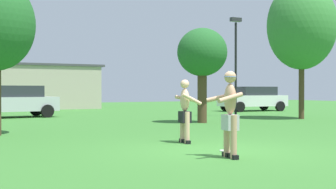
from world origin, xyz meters
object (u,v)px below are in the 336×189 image
player_with_cap (230,110)px  car_white_mid_lot (253,98)px  car_silver_far_end (13,101)px  frisbee (225,151)px  player_in_black (185,110)px  tree_left_field (302,26)px  lamp_post (236,55)px  tree_right_field (202,54)px

player_with_cap → car_white_mid_lot: (13.63, 16.47, -0.15)m
car_silver_far_end → car_white_mid_lot: bearing=0.7°
player_with_cap → frisbee: player_with_cap is taller
player_with_cap → player_in_black: bearing=78.8°
player_with_cap → tree_left_field: 13.96m
car_white_mid_lot → player_in_black: bearing=-133.6°
car_white_mid_lot → tree_left_field: tree_left_field is taller
player_with_cap → car_silver_far_end: player_with_cap is taller
tree_left_field → car_silver_far_end: bearing=147.4°
player_with_cap → car_white_mid_lot: bearing=50.4°
car_white_mid_lot → car_silver_far_end: (-15.08, -0.18, 0.00)m
player_with_cap → player_in_black: player_with_cap is taller
car_white_mid_lot → tree_left_field: size_ratio=0.69×
lamp_post → tree_left_field: (1.51, -3.12, 1.22)m
player_in_black → car_white_mid_lot: (13.09, 13.75, -0.03)m
lamp_post → tree_right_field: (-3.99, -3.10, -0.30)m
player_in_black → car_white_mid_lot: 18.98m
car_white_mid_lot → tree_left_field: bearing=-112.9°
lamp_post → player_in_black: bearing=-132.3°
player_with_cap → player_in_black: (0.54, 2.72, -0.11)m
lamp_post → tree_right_field: bearing=-142.1°
player_with_cap → frisbee: 1.39m
player_in_black → tree_right_field: size_ratio=0.41×
lamp_post → tree_right_field: 5.06m
car_silver_far_end → tree_right_field: 10.04m
player_with_cap → car_silver_far_end: size_ratio=0.40×
car_white_mid_lot → tree_right_field: 11.86m
player_with_cap → frisbee: size_ratio=7.25×
car_silver_far_end → lamp_post: bearing=-23.3°
lamp_post → tree_right_field: size_ratio=1.29×
player_with_cap → lamp_post: bearing=53.3°
car_white_mid_lot → car_silver_far_end: size_ratio=1.00×
frisbee → tree_right_field: 9.43m
tree_right_field → tree_left_field: bearing=-0.2°
car_white_mid_lot → lamp_post: bearing=-136.0°
player_in_black → tree_right_field: tree_right_field is taller
player_with_cap → player_in_black: size_ratio=1.08×
tree_right_field → lamp_post: bearing=37.9°
tree_left_field → frisbee: bearing=-141.4°
player_in_black → lamp_post: 12.55m
car_silver_far_end → tree_right_field: tree_right_field is taller
car_silver_far_end → lamp_post: size_ratio=0.87×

